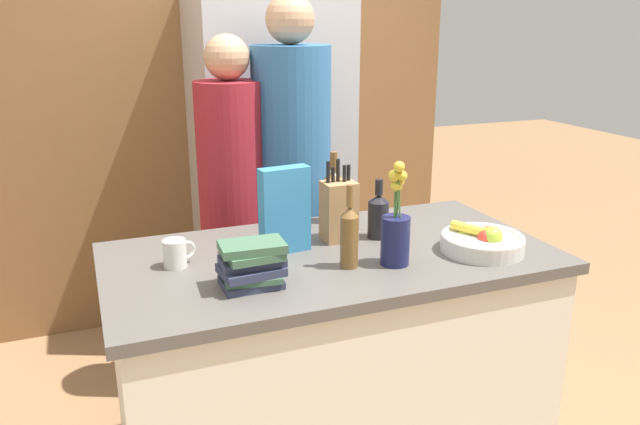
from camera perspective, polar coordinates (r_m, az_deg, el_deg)
kitchen_island at (r=2.43m, az=0.92°, el=-13.87°), size 1.58×0.83×0.92m
back_wall_wood at (r=3.68m, az=-8.97°, el=10.57°), size 2.78×0.12×2.60m
refrigerator at (r=3.44m, az=-4.56°, el=4.05°), size 0.78×0.63×1.86m
fruit_bowl at (r=2.30m, az=14.63°, el=-2.52°), size 0.29×0.29×0.10m
knife_block at (r=2.32m, az=1.74°, el=0.21°), size 0.12×0.10×0.31m
flower_vase at (r=2.10m, az=6.92°, el=-1.78°), size 0.10×0.10×0.36m
cereal_box at (r=2.19m, az=-3.25°, el=0.22°), size 0.18×0.08×0.31m
coffee_mug at (r=2.14m, az=-13.05°, el=-3.65°), size 0.11×0.08×0.09m
book_stack at (r=1.94m, az=-6.25°, el=-4.73°), size 0.21×0.16×0.14m
bottle_oil at (r=2.06m, az=2.70°, el=-2.08°), size 0.06×0.06×0.28m
bottle_vinegar at (r=2.53m, az=1.25°, el=1.67°), size 0.08×0.08×0.29m
bottle_wine at (r=2.36m, az=5.35°, el=-0.21°), size 0.08×0.08×0.23m
person_at_sink at (r=2.83m, az=-7.98°, el=1.23°), size 0.30×0.30×1.66m
person_in_blue at (r=2.86m, az=-2.56°, el=3.35°), size 0.35×0.35×1.82m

